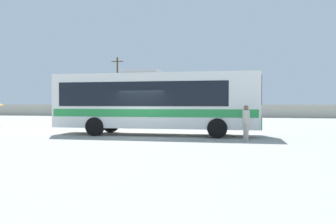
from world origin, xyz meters
The scene contains 9 objects.
ground_plane centered at (0.00, 10.00, 0.00)m, with size 300.00×300.00×0.00m, color #A3A099.
perimeter_wall centered at (0.00, 28.07, 0.84)m, with size 80.00×0.30×1.67m, color #B2AD9E.
coach_bus_white_green centered at (0.35, 1.17, 1.98)m, with size 11.68×2.96×3.72m.
attendant_by_bus_door centered at (5.55, -0.90, 0.97)m, with size 0.49×0.49×1.72m.
parked_car_leftmost_black centered at (-15.61, 23.99, 0.75)m, with size 4.18×2.13×1.40m.
parked_car_second_white centered at (-10.23, 23.16, 0.80)m, with size 4.58×2.08×1.52m.
utility_pole_near centered at (-13.29, 30.43, 4.53)m, with size 1.80×0.24×8.70m.
roadside_tree_left centered at (-17.72, 30.50, 4.22)m, with size 4.91×4.91×6.32m.
roadside_tree_midleft centered at (-10.15, 31.81, 3.59)m, with size 3.94×3.94×5.27m.
Camera 1 is at (5.58, -17.78, 1.80)m, focal length 36.64 mm.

